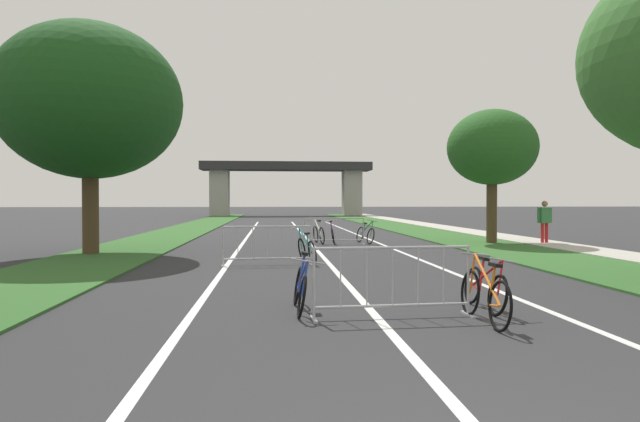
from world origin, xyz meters
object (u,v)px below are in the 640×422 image
bicycle_green_2 (365,234)px  pedestrian_strolling (545,218)px  crowd_barrier_second (267,246)px  bicycle_purple_3 (333,234)px  bicycle_white_1 (319,234)px  bicycle_teal_5 (307,249)px  bicycle_orange_0 (484,296)px  tree_right_pine_far (492,148)px  bicycle_red_6 (485,288)px  tree_left_oak_mid (90,102)px  crowd_barrier_third (334,231)px  crowd_barrier_nearest (393,282)px  bicycle_blue_4 (300,288)px

bicycle_green_2 → pedestrian_strolling: (6.88, -1.21, 0.68)m
crowd_barrier_second → bicycle_purple_3: size_ratio=1.43×
bicycle_white_1 → bicycle_teal_5: bicycle_teal_5 is taller
crowd_barrier_second → pedestrian_strolling: pedestrian_strolling is taller
bicycle_orange_0 → bicycle_white_1: 14.16m
crowd_barrier_second → bicycle_white_1: bearing=74.4°
tree_right_pine_far → bicycle_purple_3: 7.20m
bicycle_teal_5 → bicycle_red_6: bearing=-82.8°
bicycle_white_1 → pedestrian_strolling: (8.76, -1.32, 0.66)m
tree_left_oak_mid → crowd_barrier_third: 9.82m
bicycle_orange_0 → bicycle_teal_5: (-2.03, 7.52, -0.01)m
crowd_barrier_third → bicycle_teal_5: 6.25m
bicycle_purple_3 → bicycle_white_1: bearing=-177.4°
crowd_barrier_third → bicycle_white_1: (-0.57, 0.52, -0.14)m
pedestrian_strolling → crowd_barrier_third: bearing=165.5°
tree_left_oak_mid → bicycle_teal_5: tree_left_oak_mid is taller
tree_right_pine_far → bicycle_orange_0: (-5.70, -13.28, -3.43)m
bicycle_green_2 → pedestrian_strolling: bearing=156.8°
bicycle_red_6 → bicycle_orange_0: bearing=67.0°
tree_left_oak_mid → bicycle_teal_5: (6.68, -2.70, -4.46)m
crowd_barrier_nearest → crowd_barrier_second: (-1.90, 6.58, 0.00)m
crowd_barrier_third → bicycle_purple_3: 0.52m
bicycle_orange_0 → bicycle_green_2: size_ratio=1.00×
crowd_barrier_second → pedestrian_strolling: (10.74, 5.78, 0.52)m
crowd_barrier_second → bicycle_orange_0: crowd_barrier_second is taller
bicycle_white_1 → bicycle_red_6: size_ratio=1.03×
tree_right_pine_far → bicycle_blue_4: (-8.23, -12.26, -3.45)m
crowd_barrier_third → bicycle_red_6: bearing=-85.8°
crowd_barrier_third → pedestrian_strolling: size_ratio=1.39×
bicycle_purple_3 → bicycle_blue_4: (-1.96, -13.08, -0.00)m
bicycle_orange_0 → bicycle_purple_3: bearing=91.5°
crowd_barrier_second → bicycle_green_2: size_ratio=1.40×
bicycle_green_2 → bicycle_purple_3: size_ratio=1.02×
crowd_barrier_nearest → crowd_barrier_second: 6.85m
tree_left_oak_mid → bicycle_green_2: 11.12m
bicycle_white_1 → tree_right_pine_far: bearing=-17.0°
bicycle_red_6 → bicycle_blue_4: bearing=-3.2°
crowd_barrier_nearest → bicycle_teal_5: size_ratio=1.43×
tree_left_oak_mid → bicycle_green_2: size_ratio=4.25×
tree_left_oak_mid → pedestrian_strolling: tree_left_oak_mid is taller
bicycle_blue_4 → bicycle_white_1: bearing=-96.8°
bicycle_orange_0 → bicycle_blue_4: bicycle_orange_0 is taller
tree_right_pine_far → bicycle_white_1: bearing=173.0°
bicycle_teal_5 → bicycle_purple_3: bearing=64.9°
bicycle_purple_3 → pedestrian_strolling: size_ratio=0.98×
tree_left_oak_mid → crowd_barrier_second: bearing=-29.8°
tree_right_pine_far → bicycle_teal_5: tree_right_pine_far is taller
crowd_barrier_second → crowd_barrier_third: (2.54, 6.58, 0.00)m
bicycle_orange_0 → pedestrian_strolling: (7.63, 12.80, 0.67)m
crowd_barrier_nearest → crowd_barrier_third: size_ratio=1.01×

